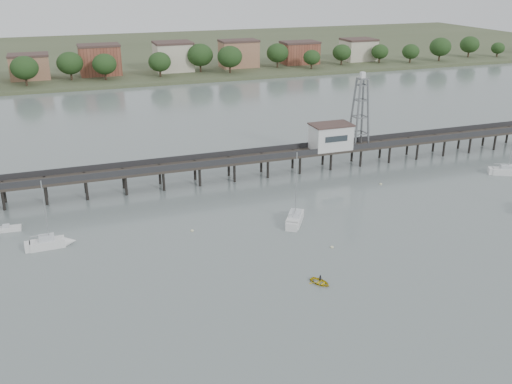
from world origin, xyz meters
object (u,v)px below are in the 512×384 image
Objects in this scene: sailboat_c at (296,216)px; white_tender at (10,229)px; sailboat_e at (511,172)px; sailboat_b at (54,243)px; lattice_tower at (360,113)px; yellow_dinghy at (320,283)px; pier at (214,162)px.

white_tender is (-44.55, 11.39, -0.27)m from sailboat_c.
sailboat_c is 1.08× the size of sailboat_e.
white_tender is at bearing 125.71° from sailboat_b.
lattice_tower is at bearing -14.24° from sailboat_c.
white_tender is 1.09× the size of yellow_dinghy.
sailboat_e is at bearing -32.85° from lattice_tower.
sailboat_e reaches higher than white_tender.
white_tender is (-36.94, -11.18, -3.42)m from pier.
sailboat_c is at bearing -10.29° from white_tender.
white_tender is (-6.44, 8.22, -0.28)m from sailboat_b.
sailboat_c is 50.16m from sailboat_e.
pier is 12.80× the size of sailboat_e.
sailboat_c is at bearing -7.12° from sailboat_b.
sailboat_c is at bearing 48.37° from yellow_dinghy.
sailboat_e reaches higher than yellow_dinghy.
sailboat_c reaches higher than sailboat_b.
sailboat_e is 94.54m from white_tender.
pier is 11.91× the size of sailboat_c.
sailboat_e is (57.43, -16.74, -3.14)m from pier.
sailboat_c reaches higher than white_tender.
white_tender is at bearing 114.27° from yellow_dinghy.
sailboat_c is at bearing -136.64° from lattice_tower.
white_tender is at bearing -163.17° from pier.
sailboat_e reaches higher than pier.
sailboat_b is (-62.00, -19.40, -10.45)m from lattice_tower.
sailboat_e is at bearing -16.25° from pier.
sailboat_c is 3.91× the size of white_tender.
white_tender is 50.38m from yellow_dinghy.
lattice_tower is 1.23× the size of sailboat_c.
yellow_dinghy reaches higher than white_tender.
lattice_tower is 32.59m from sailboat_e.
lattice_tower is at bearing 175.63° from sailboat_e.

